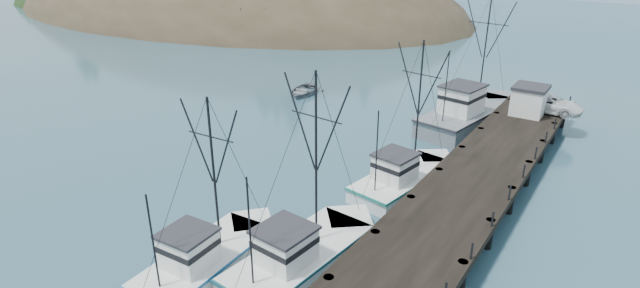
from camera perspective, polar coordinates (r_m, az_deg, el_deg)
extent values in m
plane|color=#2B4E60|center=(32.93, -17.32, -11.19)|extent=(400.00, 400.00, 0.00)
cube|color=black|center=(37.02, 17.17, -4.05)|extent=(6.00, 44.00, 0.50)
cylinder|color=black|center=(30.01, 6.25, -11.49)|extent=(0.56, 0.56, 2.00)
cylinder|color=black|center=(28.52, 15.82, -14.41)|extent=(0.56, 0.56, 2.00)
cylinder|color=black|center=(33.88, 10.24, -7.40)|extent=(0.56, 0.56, 2.00)
cylinder|color=black|center=(32.57, 18.71, -9.69)|extent=(0.56, 0.56, 2.00)
cylinder|color=black|center=(38.02, 13.33, -4.14)|extent=(0.56, 0.56, 2.00)
cylinder|color=black|center=(36.86, 20.89, -6.02)|extent=(0.56, 0.56, 2.00)
cylinder|color=black|center=(42.35, 15.78, -1.52)|extent=(0.56, 0.56, 2.00)
cylinder|color=black|center=(41.31, 22.58, -3.12)|extent=(0.56, 0.56, 2.00)
cylinder|color=black|center=(46.81, 17.76, 0.60)|extent=(0.56, 0.56, 2.00)
cylinder|color=black|center=(45.87, 23.94, -0.78)|extent=(0.56, 0.56, 2.00)
cylinder|color=black|center=(51.37, 19.40, 2.35)|extent=(0.56, 0.56, 2.00)
cylinder|color=black|center=(50.51, 25.04, 1.12)|extent=(0.56, 0.56, 2.00)
cylinder|color=black|center=(56.00, 20.77, 3.82)|extent=(0.56, 0.56, 2.00)
cylinder|color=black|center=(55.22, 25.96, 2.71)|extent=(0.56, 0.56, 2.00)
ellipsoid|color=#382D1E|center=(134.12, -10.86, 12.22)|extent=(132.00, 78.00, 51.00)
ellipsoid|color=black|center=(139.75, -11.34, 14.27)|extent=(109.20, 62.40, 41.60)
ellipsoid|color=black|center=(159.50, -23.69, 13.14)|extent=(57.60, 39.60, 32.40)
cube|color=beige|center=(95.59, -6.30, 12.81)|extent=(4.00, 5.00, 2.80)
cube|color=beige|center=(102.43, -7.50, 13.43)|extent=(4.00, 5.00, 2.80)
cube|color=beige|center=(97.85, -2.15, 13.16)|extent=(4.00, 5.00, 2.80)
cube|color=white|center=(95.81, 3.92, 12.25)|extent=(1.00, 3.50, 0.90)
cylinder|color=black|center=(95.32, 3.97, 13.96)|extent=(0.08, 0.08, 6.00)
cube|color=white|center=(92.20, -10.66, 11.50)|extent=(1.00, 3.50, 0.90)
cylinder|color=black|center=(91.69, -10.79, 13.27)|extent=(0.08, 0.08, 6.00)
cube|color=white|center=(93.33, 1.51, 12.01)|extent=(1.00, 3.50, 0.90)
cylinder|color=black|center=(92.83, 1.53, 13.77)|extent=(0.08, 0.08, 6.00)
cube|color=white|center=(90.47, 1.45, 11.66)|extent=(1.00, 3.50, 0.90)
cylinder|color=black|center=(89.95, 1.47, 13.47)|extent=(0.08, 0.08, 6.00)
cube|color=white|center=(90.09, -6.19, 11.49)|extent=(1.00, 3.50, 0.90)
cylinder|color=black|center=(89.57, -6.27, 13.31)|extent=(0.08, 0.08, 6.00)
cube|color=white|center=(90.90, -8.86, 11.46)|extent=(1.00, 3.50, 0.90)
cylinder|color=black|center=(90.38, -8.97, 13.26)|extent=(0.08, 0.08, 6.00)
cube|color=white|center=(93.85, -3.79, 12.03)|extent=(1.00, 3.50, 0.90)
cylinder|color=black|center=(93.35, -3.84, 13.78)|extent=(0.08, 0.08, 6.00)
cube|color=white|center=(29.53, -2.28, -13.30)|extent=(4.59, 9.92, 1.60)
cube|color=white|center=(32.67, 3.32, -9.39)|extent=(3.75, 3.75, 1.60)
cube|color=#154856|center=(29.13, -2.30, -12.18)|extent=(4.69, 10.17, 0.18)
cube|color=silver|center=(27.78, -4.03, -11.53)|extent=(2.86, 2.94, 1.90)
cube|color=#26262B|center=(27.21, -4.09, -9.74)|extent=(3.10, 3.20, 0.16)
cylinder|color=black|center=(27.51, -0.45, -1.89)|extent=(0.14, 0.14, 10.19)
cylinder|color=black|center=(25.18, -8.01, -9.97)|extent=(0.10, 0.10, 6.12)
cube|color=white|center=(29.97, -12.92, -13.35)|extent=(3.86, 8.71, 1.60)
cube|color=white|center=(32.56, -7.75, -9.71)|extent=(3.45, 3.45, 1.60)
cube|color=#2361A1|center=(29.56, -13.04, -12.25)|extent=(3.93, 8.93, 0.18)
cube|color=silver|center=(28.36, -14.77, -11.54)|extent=(2.53, 2.53, 1.90)
cube|color=#26262B|center=(27.80, -14.98, -9.78)|extent=(2.74, 2.76, 0.16)
cylinder|color=black|center=(28.09, -12.03, -3.38)|extent=(0.14, 0.14, 8.88)
cylinder|color=black|center=(26.26, -18.54, -10.59)|extent=(0.10, 0.10, 5.33)
cube|color=white|center=(38.41, 9.42, -4.43)|extent=(4.96, 9.66, 1.60)
cube|color=white|center=(42.00, 12.94, -2.26)|extent=(3.50, 3.50, 1.60)
cube|color=#1A685B|center=(38.10, 9.49, -3.50)|extent=(5.07, 9.90, 0.18)
cube|color=silver|center=(36.75, 8.56, -2.64)|extent=(2.86, 2.96, 1.90)
cube|color=#26262B|center=(36.33, 8.66, -1.18)|extent=(3.11, 3.23, 0.16)
cylinder|color=black|center=(37.33, 11.20, 4.16)|extent=(0.14, 0.14, 9.84)
cylinder|color=black|center=(34.15, 6.49, -0.88)|extent=(0.10, 0.10, 5.91)
cube|color=slate|center=(52.31, 16.48, 2.80)|extent=(6.59, 13.59, 2.20)
cube|color=slate|center=(57.96, 19.47, 4.35)|extent=(4.46, 4.46, 2.20)
cube|color=black|center=(52.00, 16.60, 3.83)|extent=(6.73, 13.93, 0.18)
cube|color=silver|center=(50.14, 15.89, 4.91)|extent=(3.72, 4.14, 2.60)
cube|color=#26262B|center=(49.76, 16.06, 6.42)|extent=(4.04, 4.52, 0.16)
cylinder|color=black|center=(52.34, 18.31, 10.03)|extent=(0.14, 0.14, 10.80)
cylinder|color=black|center=(46.75, 14.20, 6.30)|extent=(0.10, 0.10, 6.48)
cube|color=silver|center=(51.29, 22.76, 4.49)|extent=(2.80, 3.00, 2.50)
cube|color=#26262B|center=(50.91, 23.00, 5.99)|extent=(3.00, 3.20, 0.30)
imported|color=silver|center=(52.91, 24.79, 4.22)|extent=(6.22, 3.20, 1.68)
imported|color=slate|center=(60.78, -1.89, 5.76)|extent=(5.35, 6.54, 1.19)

